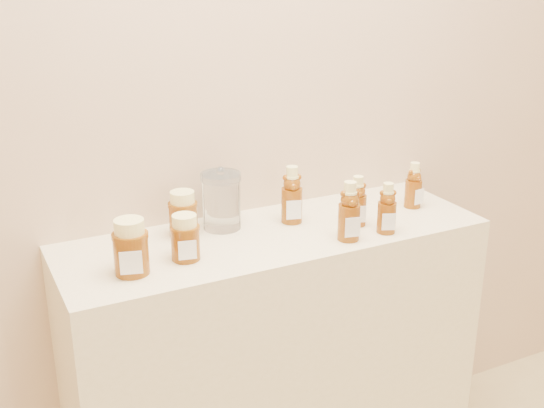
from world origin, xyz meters
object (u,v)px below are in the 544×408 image
bear_bottle_back_left (292,191)px  honey_jar_left (131,247)px  display_table (275,371)px  bear_bottle_front_left (349,207)px  glass_canister (221,199)px

bear_bottle_back_left → honey_jar_left: (-0.50, -0.12, -0.02)m
display_table → bear_bottle_back_left: bear_bottle_back_left is taller
display_table → bear_bottle_back_left: (0.08, 0.05, 0.54)m
bear_bottle_back_left → bear_bottle_front_left: 0.20m
display_table → bear_bottle_back_left: bearing=33.5°
glass_canister → bear_bottle_back_left: bearing=-14.1°
display_table → glass_canister: glass_canister is taller
bear_bottle_front_left → honey_jar_left: bearing=-173.4°
honey_jar_left → glass_canister: 0.35m
bear_bottle_back_left → bear_bottle_front_left: size_ratio=1.02×
honey_jar_left → bear_bottle_back_left: bearing=30.3°
bear_bottle_back_left → honey_jar_left: bear_bottle_back_left is taller
display_table → bear_bottle_front_left: bearing=-39.2°
display_table → bear_bottle_front_left: bear_bottle_front_left is taller
glass_canister → honey_jar_left: bearing=-150.7°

